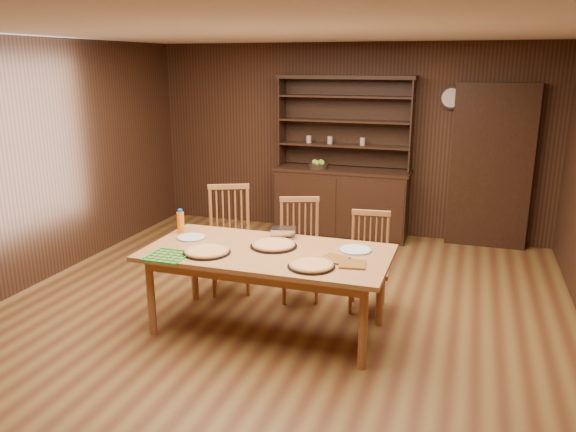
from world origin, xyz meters
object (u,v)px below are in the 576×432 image
(juice_bottle, at_px, (181,222))
(chair_left, at_px, (230,235))
(chair_right, at_px, (369,258))
(chair_center, at_px, (300,245))
(china_hutch, at_px, (342,193))
(dining_table, at_px, (267,258))

(juice_bottle, bearing_deg, chair_left, 64.65)
(chair_right, relative_size, juice_bottle, 4.13)
(chair_right, xyz_separation_m, juice_bottle, (-1.74, -0.53, 0.35))
(chair_center, xyz_separation_m, juice_bottle, (-1.02, -0.57, 0.31))
(china_hutch, distance_m, juice_bottle, 2.96)
(chair_center, bearing_deg, china_hutch, 72.45)
(chair_right, bearing_deg, dining_table, -140.54)
(dining_table, xyz_separation_m, juice_bottle, (-0.98, 0.25, 0.18))
(chair_right, height_order, juice_bottle, juice_bottle)
(chair_right, bearing_deg, chair_left, 172.97)
(chair_left, distance_m, chair_center, 0.76)
(chair_left, xyz_separation_m, chair_center, (0.76, 0.02, -0.05))
(chair_left, xyz_separation_m, chair_right, (1.48, -0.02, -0.08))
(dining_table, xyz_separation_m, chair_left, (-0.72, 0.80, -0.09))
(juice_bottle, bearing_deg, dining_table, -14.22)
(chair_center, height_order, chair_right, chair_center)
(chair_right, bearing_deg, juice_bottle, -169.22)
(china_hutch, distance_m, chair_center, 2.22)
(china_hutch, height_order, chair_right, china_hutch)
(chair_left, xyz_separation_m, juice_bottle, (-0.26, -0.55, 0.27))
(china_hutch, bearing_deg, dining_table, -89.45)
(dining_table, bearing_deg, chair_left, 131.78)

